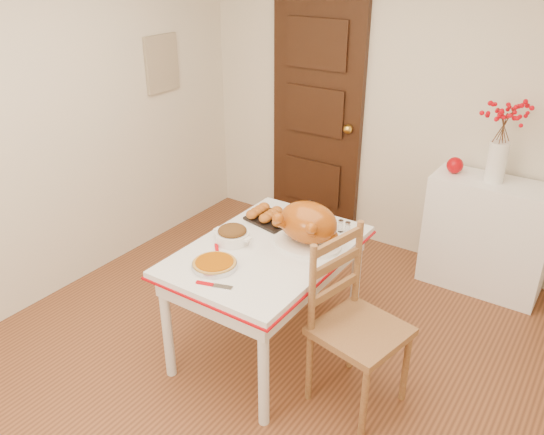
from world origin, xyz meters
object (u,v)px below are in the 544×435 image
Objects in this scene: kitchen_table at (268,299)px; pumpkin_pie at (214,263)px; chair_oak at (361,327)px; turkey_platter at (308,225)px; sideboard at (486,236)px.

pumpkin_pie is (-0.12, -0.35, 0.40)m from kitchen_table.
chair_oak is (0.68, -0.10, 0.13)m from kitchen_table.
kitchen_table is at bearing -154.40° from turkey_platter.
kitchen_table is 0.56m from turkey_platter.
chair_oak reaches higher than kitchen_table.
turkey_platter is (0.18, 0.17, 0.51)m from kitchen_table.
chair_oak is 0.67m from turkey_platter.
kitchen_table is (-0.93, -1.51, -0.06)m from sideboard.
sideboard is 3.39× the size of pumpkin_pie.
sideboard is at bearing 2.86° from chair_oak.
sideboard is 1.63m from chair_oak.
chair_oak is at bearing -8.12° from kitchen_table.
turkey_platter reaches higher than pumpkin_pie.
chair_oak is 2.38× the size of turkey_platter.
chair_oak is (-0.25, -1.61, 0.07)m from sideboard.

